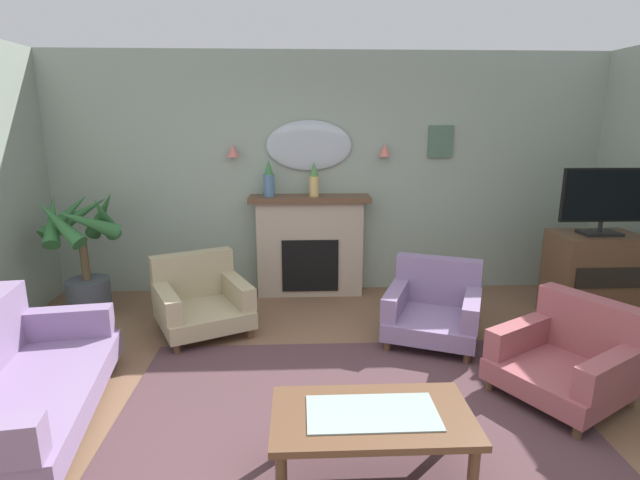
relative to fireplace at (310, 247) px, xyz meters
The scene contains 18 objects.
floor 2.84m from the fireplace, 85.43° to the right, with size 7.30×6.87×0.10m, color brown.
wall_back 0.86m from the fireplace, 45.12° to the left, with size 7.30×0.10×2.74m, color #93A393.
patterned_rug 2.63m from the fireplace, 85.07° to the right, with size 3.20×2.40×0.01m, color #4C3338.
fireplace is the anchor object (origin of this frame).
mantel_vase_right 0.89m from the fireplace, behind, with size 0.12×0.12×0.41m.
mantel_vase_left 0.78m from the fireplace, 29.53° to the right, with size 0.11×0.11×0.38m.
wall_mirror 1.15m from the fireplace, 90.00° to the left, with size 0.96×0.06×0.56m, color #B2BCC6.
wall_sconce_left 1.38m from the fireplace, behind, with size 0.14×0.14×0.14m, color #D17066.
wall_sconce_right 1.38m from the fireplace, ahead, with size 0.14×0.14×0.14m, color #D17066.
framed_picture 1.91m from the fireplace, ahead, with size 0.28×0.03×0.36m, color #4C6B56.
coffee_table 3.12m from the fireplace, 85.10° to the right, with size 1.10×0.60×0.45m.
floral_couch 3.22m from the fireplace, 129.39° to the right, with size 1.09×1.81×0.76m.
armchair_by_coffee_table 2.93m from the fireplace, 50.60° to the right, with size 1.11×1.11×0.71m.
armchair_in_corner 1.46m from the fireplace, 139.10° to the right, with size 1.08×1.09×0.71m.
armchair_near_fireplace 1.69m from the fireplace, 47.50° to the right, with size 1.05×1.06×0.71m.
tv_cabinet 2.96m from the fireplace, 17.59° to the right, with size 0.80×0.57×0.90m.
tv_flatscreen 3.04m from the fireplace, 17.97° to the right, with size 0.84×0.24×0.65m.
potted_plant_tall_palm 2.40m from the fireplace, 167.42° to the right, with size 0.88×0.88×1.32m.
Camera 1 is at (-0.34, -2.67, 2.00)m, focal length 27.36 mm.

